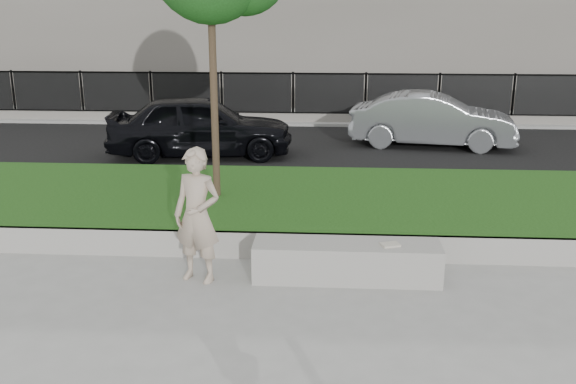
# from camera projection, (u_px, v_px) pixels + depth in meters

# --- Properties ---
(ground) EXTENTS (90.00, 90.00, 0.00)m
(ground) POSITION_uv_depth(u_px,v_px,m) (288.00, 290.00, 8.29)
(ground) COLOR gray
(ground) RESTS_ON ground
(grass_bank) EXTENTS (34.00, 4.00, 0.40)m
(grass_bank) POSITION_uv_depth(u_px,v_px,m) (299.00, 206.00, 11.10)
(grass_bank) COLOR #14330C
(grass_bank) RESTS_ON ground
(grass_kerb) EXTENTS (34.00, 0.08, 0.40)m
(grass_kerb) POSITION_uv_depth(u_px,v_px,m) (292.00, 246.00, 9.23)
(grass_kerb) COLOR gray
(grass_kerb) RESTS_ON ground
(street) EXTENTS (34.00, 7.00, 0.04)m
(street) POSITION_uv_depth(u_px,v_px,m) (309.00, 148.00, 16.43)
(street) COLOR black
(street) RESTS_ON ground
(far_pavement) EXTENTS (34.00, 3.00, 0.12)m
(far_pavement) POSITION_uv_depth(u_px,v_px,m) (313.00, 118.00, 20.73)
(far_pavement) COLOR gray
(far_pavement) RESTS_ON ground
(iron_fence) EXTENTS (32.00, 0.30, 1.50)m
(iron_fence) POSITION_uv_depth(u_px,v_px,m) (313.00, 107.00, 19.64)
(iron_fence) COLOR slate
(iron_fence) RESTS_ON far_pavement
(stone_bench) EXTENTS (2.48, 0.62, 0.51)m
(stone_bench) POSITION_uv_depth(u_px,v_px,m) (346.00, 261.00, 8.55)
(stone_bench) COLOR gray
(stone_bench) RESTS_ON ground
(man) EXTENTS (0.76, 0.61, 1.80)m
(man) POSITION_uv_depth(u_px,v_px,m) (197.00, 216.00, 8.35)
(man) COLOR tan
(man) RESTS_ON ground
(book) EXTENTS (0.28, 0.24, 0.03)m
(book) POSITION_uv_depth(u_px,v_px,m) (390.00, 245.00, 8.39)
(book) COLOR beige
(book) RESTS_ON stone_bench
(car_dark) EXTENTS (4.55, 2.29, 1.49)m
(car_dark) POSITION_uv_depth(u_px,v_px,m) (200.00, 126.00, 15.30)
(car_dark) COLOR black
(car_dark) RESTS_ON street
(car_silver) EXTENTS (4.33, 2.08, 1.37)m
(car_silver) POSITION_uv_depth(u_px,v_px,m) (432.00, 120.00, 16.42)
(car_silver) COLOR gray
(car_silver) RESTS_ON street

